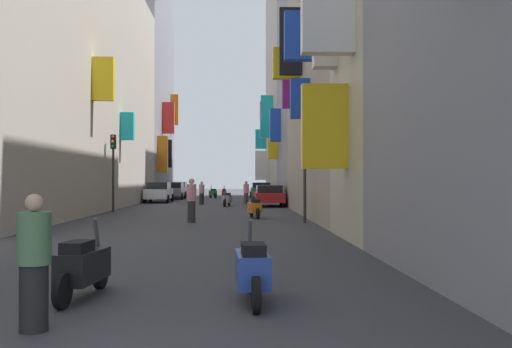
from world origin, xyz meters
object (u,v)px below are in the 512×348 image
object	(u,v)px
parked_car_green	(261,190)
pedestrian_crossing	(192,200)
parked_car_grey	(173,190)
scooter_orange	(255,208)
parked_car_yellow	(177,189)
scooter_blue	(252,269)
traffic_light_near_corner	(113,159)
traffic_light_far_corner	(305,153)
scooter_black	(83,266)
parked_car_white	(159,192)
scooter_green	(213,193)
scooter_silver	(227,199)
pedestrian_near_left	(34,263)
pedestrian_near_right	(202,193)
parked_car_red	(269,195)
pedestrian_mid_street	(246,193)
scooter_red	(224,193)

from	to	relation	value
parked_car_green	pedestrian_crossing	distance (m)	29.77
parked_car_grey	scooter_orange	bearing A→B (deg)	-75.53
parked_car_yellow	scooter_blue	world-z (taller)	parked_car_yellow
traffic_light_near_corner	traffic_light_far_corner	bearing A→B (deg)	-39.67
scooter_orange	scooter_black	xyz separation A→B (m)	(-3.00, -17.15, -0.00)
parked_car_white	scooter_green	bearing A→B (deg)	69.91
parked_car_white	scooter_silver	distance (m)	8.22
pedestrian_near_left	scooter_green	bearing A→B (deg)	89.99
pedestrian_near_right	parked_car_grey	bearing A→B (deg)	106.21
parked_car_red	scooter_black	bearing A→B (deg)	-98.52
traffic_light_near_corner	parked_car_red	bearing A→B (deg)	36.98
scooter_black	pedestrian_near_left	xyz separation A→B (m)	(-0.06, -1.82, 0.31)
pedestrian_near_left	pedestrian_near_right	xyz separation A→B (m)	(-0.17, 32.87, 0.01)
pedestrian_crossing	traffic_light_near_corner	world-z (taller)	traffic_light_near_corner
parked_car_white	scooter_blue	world-z (taller)	parked_car_white
parked_car_green	scooter_black	xyz separation A→B (m)	(-4.35, -44.16, -0.30)
traffic_light_far_corner	pedestrian_crossing	bearing A→B (deg)	174.93
parked_car_green	pedestrian_crossing	bearing A→B (deg)	-97.63
scooter_black	traffic_light_far_corner	size ratio (longest dim) A/B	0.48
parked_car_white	scooter_orange	world-z (taller)	parked_car_white
pedestrian_crossing	traffic_light_far_corner	bearing A→B (deg)	-5.07
parked_car_red	traffic_light_near_corner	bearing A→B (deg)	-143.02
scooter_silver	pedestrian_crossing	bearing A→B (deg)	-94.77
parked_car_grey	parked_car_yellow	xyz separation A→B (m)	(-0.24, 5.74, -0.00)
parked_car_grey	scooter_blue	size ratio (longest dim) A/B	2.27
scooter_black	pedestrian_mid_street	size ratio (longest dim) A/B	1.20
traffic_light_near_corner	parked_car_white	bearing A→B (deg)	87.22
pedestrian_crossing	pedestrian_near_left	bearing A→B (deg)	-91.60
parked_car_grey	pedestrian_crossing	distance (m)	27.54
scooter_red	parked_car_red	bearing A→B (deg)	-78.92
scooter_blue	scooter_black	world-z (taller)	same
parked_car_green	traffic_light_far_corner	bearing A→B (deg)	-88.93
parked_car_yellow	scooter_red	world-z (taller)	parked_car_yellow
parked_car_green	pedestrian_near_right	distance (m)	13.89
parked_car_yellow	pedestrian_near_right	bearing A→B (deg)	-78.44
scooter_green	scooter_black	world-z (taller)	same
parked_car_red	parked_car_grey	bearing A→B (deg)	119.25
scooter_green	pedestrian_near_right	distance (m)	13.63
parked_car_green	traffic_light_near_corner	bearing A→B (deg)	-111.18
parked_car_grey	pedestrian_crossing	xyz separation A→B (m)	(3.80, -27.28, 0.11)
scooter_black	pedestrian_near_right	bearing A→B (deg)	90.43
scooter_red	traffic_light_near_corner	world-z (taller)	traffic_light_near_corner
parked_car_white	scooter_blue	bearing A→B (deg)	-80.13
traffic_light_far_corner	pedestrian_near_left	bearing A→B (deg)	-107.18
scooter_red	traffic_light_near_corner	size ratio (longest dim) A/B	0.47
parked_car_green	scooter_orange	size ratio (longest dim) A/B	2.26
traffic_light_near_corner	pedestrian_mid_street	bearing A→B (deg)	53.24
parked_car_yellow	scooter_silver	size ratio (longest dim) A/B	2.15
parked_car_white	scooter_silver	world-z (taller)	parked_car_white
scooter_orange	parked_car_green	bearing A→B (deg)	87.14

